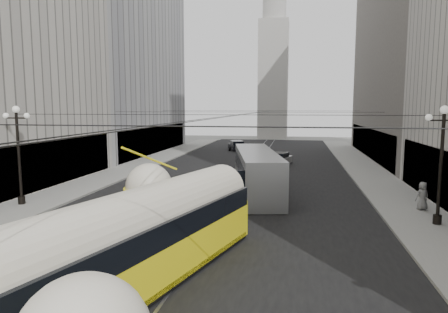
% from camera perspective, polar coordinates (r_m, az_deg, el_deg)
% --- Properties ---
extents(road, '(20.00, 85.00, 0.02)m').
position_cam_1_polar(road, '(38.10, 2.64, -2.68)').
color(road, black).
rests_on(road, ground).
extents(sidewalk_left, '(4.00, 72.00, 0.15)m').
position_cam_1_polar(sidewalk_left, '(44.59, -12.21, -1.31)').
color(sidewalk_left, gray).
rests_on(sidewalk_left, ground).
extents(sidewalk_right, '(4.00, 72.00, 0.15)m').
position_cam_1_polar(sidewalk_right, '(41.81, 19.85, -2.12)').
color(sidewalk_right, gray).
rests_on(sidewalk_right, ground).
extents(rail_left, '(0.12, 85.00, 0.04)m').
position_cam_1_polar(rail_left, '(38.21, 1.52, -2.65)').
color(rail_left, gray).
rests_on(rail_left, ground).
extents(rail_right, '(0.12, 85.00, 0.04)m').
position_cam_1_polar(rail_right, '(38.01, 3.76, -2.71)').
color(rail_right, gray).
rests_on(rail_right, ground).
extents(building_left_far, '(12.60, 28.60, 28.60)m').
position_cam_1_polar(building_left_far, '(58.88, -15.40, 14.48)').
color(building_left_far, '#999999').
rests_on(building_left_far, ground).
extents(building_right_far, '(12.60, 32.60, 32.60)m').
position_cam_1_polar(building_right_far, '(55.70, 26.95, 16.51)').
color(building_right_far, '#514C47').
rests_on(building_right_far, ground).
extents(distant_tower, '(6.00, 6.00, 31.36)m').
position_cam_1_polar(distant_tower, '(85.30, 7.09, 12.73)').
color(distant_tower, '#B2AFA8').
rests_on(distant_tower, ground).
extents(lamppost_left_mid, '(1.86, 0.44, 6.37)m').
position_cam_1_polar(lamppost_left_mid, '(28.87, -27.31, 0.92)').
color(lamppost_left_mid, black).
rests_on(lamppost_left_mid, sidewalk_left).
extents(lamppost_right_mid, '(1.86, 0.44, 6.37)m').
position_cam_1_polar(lamppost_right_mid, '(24.11, 28.62, -0.21)').
color(lamppost_right_mid, black).
rests_on(lamppost_right_mid, sidewalk_right).
extents(catenary, '(25.00, 72.00, 0.23)m').
position_cam_1_polar(catenary, '(36.55, 2.66, 6.18)').
color(catenary, black).
rests_on(catenary, ground).
extents(streetcar, '(6.51, 15.92, 3.62)m').
position_cam_1_polar(streetcar, '(14.50, -12.86, -11.89)').
color(streetcar, yellow).
rests_on(streetcar, ground).
extents(city_bus, '(5.01, 12.86, 3.17)m').
position_cam_1_polar(city_bus, '(29.99, 4.68, -1.98)').
color(city_bus, gray).
rests_on(city_bus, ground).
extents(sedan_white_far, '(2.86, 4.62, 1.36)m').
position_cam_1_polar(sedan_white_far, '(45.41, 7.92, -0.38)').
color(sedan_white_far, silver).
rests_on(sedan_white_far, ground).
extents(sedan_dark_far, '(3.33, 4.87, 1.42)m').
position_cam_1_polar(sedan_dark_far, '(60.31, 1.84, 1.53)').
color(sedan_dark_far, black).
rests_on(sedan_dark_far, ground).
extents(pedestrian_sidewalk_right, '(0.99, 0.82, 1.74)m').
position_cam_1_polar(pedestrian_sidewalk_right, '(27.46, 26.50, -5.07)').
color(pedestrian_sidewalk_right, slate).
rests_on(pedestrian_sidewalk_right, sidewalk_right).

